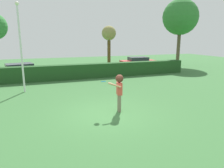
{
  "coord_description": "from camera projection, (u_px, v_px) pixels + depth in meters",
  "views": [
    {
      "loc": [
        -3.11,
        -8.83,
        3.48
      ],
      "look_at": [
        0.58,
        1.11,
        1.15
      ],
      "focal_mm": 33.67,
      "sensor_mm": 36.0,
      "label": 1
    }
  ],
  "objects": [
    {
      "name": "ground_plane",
      "position": [
        109.0,
        113.0,
        9.89
      ],
      "size": [
        60.0,
        60.0,
        0.0
      ],
      "primitive_type": "plane",
      "color": "#396B37"
    },
    {
      "name": "person",
      "position": [
        119.0,
        88.0,
        9.93
      ],
      "size": [
        0.81,
        0.56,
        1.81
      ],
      "color": "#7E715B",
      "rests_on": "ground"
    },
    {
      "name": "frisbee",
      "position": [
        103.0,
        82.0,
        9.65
      ],
      "size": [
        0.24,
        0.23,
        0.08
      ],
      "color": "#268CE5"
    },
    {
      "name": "lamppost",
      "position": [
        20.0,
        44.0,
        13.19
      ],
      "size": [
        0.24,
        0.24,
        5.64
      ],
      "color": "silver",
      "rests_on": "ground"
    },
    {
      "name": "hedge_row",
      "position": [
        73.0,
        72.0,
        18.14
      ],
      "size": [
        21.86,
        0.9,
        1.25
      ],
      "primitive_type": "cube",
      "color": "#20491F",
      "rests_on": "ground"
    },
    {
      "name": "parked_car_white",
      "position": [
        20.0,
        70.0,
        18.83
      ],
      "size": [
        4.48,
        2.61,
        1.25
      ],
      "color": "white",
      "rests_on": "ground"
    },
    {
      "name": "parked_car_red",
      "position": [
        138.0,
        62.0,
        25.26
      ],
      "size": [
        4.33,
        2.1,
        1.25
      ],
      "color": "#B21E1E",
      "rests_on": "ground"
    },
    {
      "name": "birch_tree",
      "position": [
        109.0,
        35.0,
        25.63
      ],
      "size": [
        1.74,
        1.74,
        4.94
      ],
      "color": "brown",
      "rests_on": "ground"
    },
    {
      "name": "oak_tree",
      "position": [
        180.0,
        17.0,
        25.93
      ],
      "size": [
        4.36,
        4.36,
        8.19
      ],
      "color": "brown",
      "rests_on": "ground"
    }
  ]
}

